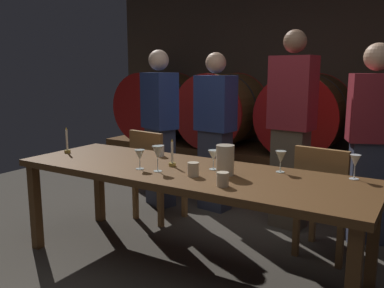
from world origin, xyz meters
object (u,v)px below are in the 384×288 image
(wine_glass_far_right, at_px, (355,162))
(cup_left, at_px, (160,151))
(wine_glass_center, at_px, (213,156))
(wine_barrel_far_left, at_px, (160,106))
(cup_center, at_px, (193,169))
(candle_left, at_px, (67,146))
(chair_left, at_px, (154,171))
(candle_right, at_px, (172,159))
(wine_glass_left, at_px, (157,153))
(wine_glass_far_left, at_px, (140,155))
(pitcher, at_px, (225,160))
(wine_barrel_left, at_px, (223,110))
(guest_center_right, at_px, (291,129))
(chair_right, at_px, (324,197))
(guest_center_left, at_px, (215,131))
(guest_far_left, at_px, (160,128))
(dining_table, at_px, (186,178))
(wine_barrel_center, at_px, (306,114))
(cup_right, at_px, (223,179))
(guest_far_right, at_px, (371,143))
(wine_glass_right, at_px, (281,157))

(wine_glass_far_right, height_order, cup_left, wine_glass_far_right)
(wine_glass_center, bearing_deg, wine_barrel_far_left, 133.17)
(cup_center, bearing_deg, candle_left, 175.82)
(chair_left, distance_m, wine_glass_center, 1.15)
(candle_right, relative_size, wine_glass_left, 1.14)
(wine_barrel_far_left, distance_m, wine_glass_far_left, 2.92)
(pitcher, relative_size, wine_glass_left, 1.12)
(candle_right, distance_m, cup_center, 0.32)
(wine_barrel_left, relative_size, wine_glass_center, 6.66)
(wine_glass_far_left, bearing_deg, guest_center_right, 63.44)
(chair_right, distance_m, wine_glass_left, 1.32)
(wine_glass_far_left, bearing_deg, wine_glass_far_right, 20.56)
(guest_center_left, xyz_separation_m, pitcher, (0.73, -1.23, 0.02))
(wine_glass_far_left, bearing_deg, wine_barrel_far_left, 123.13)
(pitcher, bearing_deg, wine_glass_center, 147.80)
(wine_barrel_far_left, xyz_separation_m, guest_far_left, (0.88, -1.22, -0.10))
(wine_glass_far_right, bearing_deg, guest_far_left, 160.87)
(dining_table, bearing_deg, guest_far_left, 133.23)
(wine_barrel_left, height_order, wine_glass_left, wine_barrel_left)
(wine_barrel_center, distance_m, wine_glass_far_right, 2.12)
(wine_glass_far_left, bearing_deg, cup_right, -6.41)
(wine_barrel_far_left, xyz_separation_m, cup_center, (2.02, -2.41, -0.15))
(wine_glass_far_right, bearing_deg, wine_barrel_center, 114.32)
(wine_glass_center, bearing_deg, wine_glass_far_right, 15.43)
(chair_left, bearing_deg, pitcher, 156.76)
(wine_barrel_left, distance_m, wine_glass_far_right, 2.74)
(wine_barrel_left, xyz_separation_m, guest_far_right, (1.92, -1.08, -0.09))
(guest_far_right, xyz_separation_m, cup_left, (-1.47, -0.93, -0.06))
(chair_right, distance_m, candle_right, 1.20)
(wine_glass_right, height_order, cup_center, wine_glass_right)
(dining_table, bearing_deg, guest_far_right, 48.66)
(wine_glass_far_left, distance_m, wine_glass_center, 0.52)
(candle_right, distance_m, cup_left, 0.37)
(guest_far_right, relative_size, cup_left, 18.42)
(guest_center_left, xyz_separation_m, wine_glass_right, (1.03, -0.97, 0.02))
(guest_center_left, relative_size, pitcher, 7.97)
(pitcher, bearing_deg, wine_glass_left, -159.46)
(cup_left, bearing_deg, wine_glass_far_left, -72.98)
(wine_glass_far_left, distance_m, wine_glass_right, 0.98)
(guest_center_right, bearing_deg, guest_far_left, 11.17)
(dining_table, distance_m, chair_left, 1.03)
(guest_center_left, height_order, guest_far_right, guest_far_right)
(guest_far_right, bearing_deg, wine_glass_right, 42.76)
(chair_left, bearing_deg, wine_barrel_far_left, -47.97)
(cup_center, bearing_deg, guest_center_right, 79.53)
(candle_left, bearing_deg, wine_glass_left, -6.48)
(guest_center_left, xyz_separation_m, cup_center, (0.57, -1.37, -0.03))
(cup_center, bearing_deg, wine_glass_far_right, 27.16)
(pitcher, distance_m, wine_glass_far_right, 0.83)
(wine_glass_far_right, relative_size, cup_left, 1.80)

